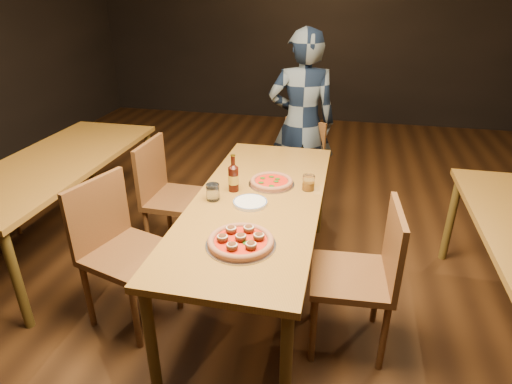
% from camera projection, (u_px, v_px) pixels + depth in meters
% --- Properties ---
extents(ground, '(9.00, 9.00, 0.00)m').
position_uv_depth(ground, '(258.00, 292.00, 3.05)').
color(ground, black).
extents(room_shell, '(9.00, 9.00, 9.00)m').
position_uv_depth(room_shell, '(258.00, 11.00, 2.24)').
color(room_shell, black).
rests_on(room_shell, ground).
extents(table_main, '(0.80, 2.00, 0.75)m').
position_uv_depth(table_main, '(258.00, 208.00, 2.76)').
color(table_main, brown).
rests_on(table_main, ground).
extents(table_left, '(0.80, 2.00, 0.75)m').
position_uv_depth(table_left, '(54.00, 169.00, 3.35)').
color(table_left, brown).
rests_on(table_left, ground).
extents(chair_main_nw, '(0.57, 0.57, 0.99)m').
position_uv_depth(chair_main_nw, '(129.00, 253.00, 2.62)').
color(chair_main_nw, '#5A2917').
rests_on(chair_main_nw, ground).
extents(chair_main_sw, '(0.47, 0.47, 0.98)m').
position_uv_depth(chair_main_sw, '(179.00, 198.00, 3.31)').
color(chair_main_sw, '#5A2917').
rests_on(chair_main_sw, ground).
extents(chair_main_e, '(0.48, 0.48, 0.97)m').
position_uv_depth(chair_main_e, '(351.00, 276.00, 2.44)').
color(chair_main_e, '#5A2917').
rests_on(chair_main_e, ground).
extents(chair_end, '(0.54, 0.54, 0.90)m').
position_uv_depth(chair_end, '(294.00, 168.00, 3.97)').
color(chair_end, '#5A2917').
rests_on(chair_end, ground).
extents(pizza_meatball, '(0.37, 0.37, 0.07)m').
position_uv_depth(pizza_meatball, '(241.00, 241.00, 2.23)').
color(pizza_meatball, '#B7B7BF').
rests_on(pizza_meatball, table_main).
extents(pizza_margherita, '(0.31, 0.31, 0.04)m').
position_uv_depth(pizza_margherita, '(272.00, 182.00, 2.91)').
color(pizza_margherita, '#B7B7BF').
rests_on(pizza_margherita, table_main).
extents(plate_stack, '(0.21, 0.21, 0.02)m').
position_uv_depth(plate_stack, '(250.00, 203.00, 2.65)').
color(plate_stack, white).
rests_on(plate_stack, table_main).
extents(beer_bottle, '(0.07, 0.07, 0.25)m').
position_uv_depth(beer_bottle, '(233.00, 178.00, 2.79)').
color(beer_bottle, black).
rests_on(beer_bottle, table_main).
extents(water_glass, '(0.08, 0.08, 0.11)m').
position_uv_depth(water_glass, '(213.00, 192.00, 2.69)').
color(water_glass, white).
rests_on(water_glass, table_main).
extents(amber_glass, '(0.08, 0.08, 0.10)m').
position_uv_depth(amber_glass, '(308.00, 183.00, 2.82)').
color(amber_glass, '#A76112').
rests_on(amber_glass, table_main).
extents(diner, '(0.68, 0.51, 1.68)m').
position_uv_depth(diner, '(302.00, 124.00, 3.89)').
color(diner, black).
rests_on(diner, ground).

